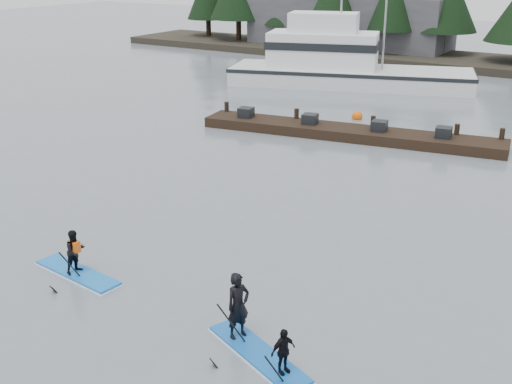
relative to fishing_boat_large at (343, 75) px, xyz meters
The scene contains 10 objects.
ground 30.37m from the fishing_boat_large, 75.33° to the right, with size 160.00×160.00×0.00m, color slate.
far_shore 14.79m from the fishing_boat_large, 58.67° to the left, with size 70.00×8.00×0.60m, color #2D281E.
treeline 14.80m from the fishing_boat_large, 58.67° to the left, with size 60.00×4.00×8.00m, color black, non-canonical shape.
waterfront_building 16.03m from the fishing_boat_large, 113.34° to the left, with size 18.00×6.00×5.00m, color #4C4C51.
fishing_boat_large is the anchor object (origin of this frame).
floating_dock 13.37m from the fishing_boat_large, 63.83° to the right, with size 14.84×1.98×0.49m, color black.
buoy_a 6.44m from the fishing_boat_large, 148.94° to the right, with size 0.49×0.49×0.49m, color #E55C0B.
buoy_b 9.59m from the fishing_boat_large, 60.25° to the right, with size 0.59×0.59×0.59m, color #E55C0B.
paddleboard_solo 29.72m from the fishing_boat_large, 79.49° to the right, with size 3.02×1.20×1.83m.
paddleboard_duo 31.92m from the fishing_boat_large, 68.65° to the right, with size 3.09×1.93×2.27m.
Camera 1 is at (10.56, -10.81, 8.53)m, focal length 45.00 mm.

